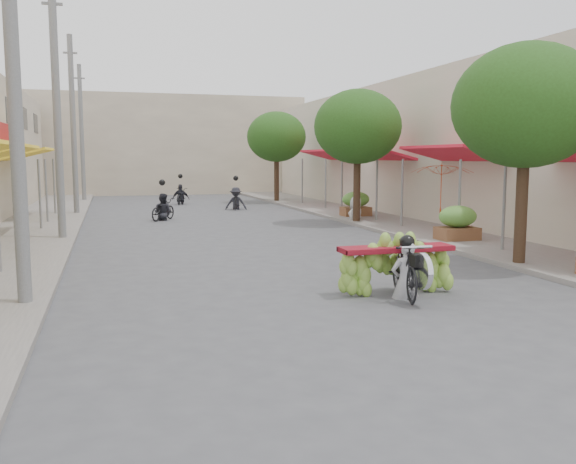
# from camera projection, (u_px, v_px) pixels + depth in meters

# --- Properties ---
(ground) EXTENTS (120.00, 120.00, 0.00)m
(ground) POSITION_uv_depth(u_px,v_px,m) (384.00, 330.00, 9.24)
(ground) COLOR #4F5054
(ground) RESTS_ON ground
(sidewalk_left) EXTENTS (4.00, 60.00, 0.12)m
(sidewalk_left) POSITION_uv_depth(u_px,v_px,m) (21.00, 230.00, 21.56)
(sidewalk_left) COLOR gray
(sidewalk_left) RESTS_ON ground
(sidewalk_right) EXTENTS (4.00, 60.00, 0.12)m
(sidewalk_right) POSITION_uv_depth(u_px,v_px,m) (383.00, 219.00, 25.47)
(sidewalk_right) COLOR gray
(sidewalk_right) RESTS_ON ground
(shophouse_row_right) EXTENTS (9.77, 40.00, 6.00)m
(shophouse_row_right) POSITION_uv_depth(u_px,v_px,m) (503.00, 148.00, 25.55)
(shophouse_row_right) COLOR beige
(shophouse_row_right) RESTS_ON ground
(far_building) EXTENTS (20.00, 6.00, 7.00)m
(far_building) POSITION_uv_depth(u_px,v_px,m) (163.00, 145.00, 45.01)
(far_building) COLOR #BFB097
(far_building) RESTS_ON ground
(utility_pole_near) EXTENTS (0.60, 0.24, 8.00)m
(utility_pole_near) POSITION_uv_depth(u_px,v_px,m) (13.00, 71.00, 10.10)
(utility_pole_near) COLOR slate
(utility_pole_near) RESTS_ON ground
(utility_pole_mid) EXTENTS (0.60, 0.24, 8.00)m
(utility_pole_mid) POSITION_uv_depth(u_px,v_px,m) (57.00, 111.00, 18.67)
(utility_pole_mid) COLOR slate
(utility_pole_mid) RESTS_ON ground
(utility_pole_far) EXTENTS (0.60, 0.24, 8.00)m
(utility_pole_far) POSITION_uv_depth(u_px,v_px,m) (73.00, 126.00, 27.24)
(utility_pole_far) COLOR slate
(utility_pole_far) RESTS_ON ground
(utility_pole_back) EXTENTS (0.60, 0.24, 8.00)m
(utility_pole_back) POSITION_uv_depth(u_px,v_px,m) (82.00, 133.00, 35.82)
(utility_pole_back) COLOR slate
(utility_pole_back) RESTS_ON ground
(street_tree_near) EXTENTS (3.40, 3.40, 5.25)m
(street_tree_near) POSITION_uv_depth(u_px,v_px,m) (526.00, 106.00, 14.09)
(street_tree_near) COLOR #3A2719
(street_tree_near) RESTS_ON ground
(street_tree_mid) EXTENTS (3.40, 3.40, 5.25)m
(street_tree_mid) POSITION_uv_depth(u_px,v_px,m) (358.00, 127.00, 23.62)
(street_tree_mid) COLOR #3A2719
(street_tree_mid) RESTS_ON ground
(street_tree_far) EXTENTS (3.40, 3.40, 5.25)m
(street_tree_far) POSITION_uv_depth(u_px,v_px,m) (276.00, 137.00, 35.05)
(street_tree_far) COLOR #3A2719
(street_tree_far) RESTS_ON ground
(produce_crate_mid) EXTENTS (1.20, 0.88, 1.16)m
(produce_crate_mid) POSITION_uv_depth(u_px,v_px,m) (458.00, 220.00, 18.50)
(produce_crate_mid) COLOR brown
(produce_crate_mid) RESTS_ON ground
(produce_crate_far) EXTENTS (1.20, 0.88, 1.16)m
(produce_crate_far) POSITION_uv_depth(u_px,v_px,m) (356.00, 202.00, 26.12)
(produce_crate_far) COLOR brown
(produce_crate_far) RESTS_ON ground
(banana_motorbike) EXTENTS (2.22, 1.94, 1.99)m
(banana_motorbike) POSITION_uv_depth(u_px,v_px,m) (402.00, 261.00, 11.42)
(banana_motorbike) COLOR black
(banana_motorbike) RESTS_ON ground
(market_umbrella) EXTENTS (2.08, 2.08, 1.73)m
(market_umbrella) POSITION_uv_depth(u_px,v_px,m) (443.00, 162.00, 19.04)
(market_umbrella) COLOR #B03817
(market_umbrella) RESTS_ON ground
(pedestrian) EXTENTS (1.02, 0.95, 1.79)m
(pedestrian) POSITION_uv_depth(u_px,v_px,m) (356.00, 197.00, 24.83)
(pedestrian) COLOR silver
(pedestrian) RESTS_ON ground
(bg_motorbike_a) EXTENTS (1.43, 1.68, 1.95)m
(bg_motorbike_a) POSITION_uv_depth(u_px,v_px,m) (163.00, 203.00, 25.36)
(bg_motorbike_a) COLOR black
(bg_motorbike_a) RESTS_ON ground
(bg_motorbike_b) EXTENTS (1.16, 1.72, 1.95)m
(bg_motorbike_b) POSITION_uv_depth(u_px,v_px,m) (236.00, 193.00, 30.57)
(bg_motorbike_b) COLOR black
(bg_motorbike_b) RESTS_ON ground
(bg_motorbike_c) EXTENTS (1.08, 1.68, 1.95)m
(bg_motorbike_c) POSITION_uv_depth(u_px,v_px,m) (181.00, 190.00, 34.04)
(bg_motorbike_c) COLOR black
(bg_motorbike_c) RESTS_ON ground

